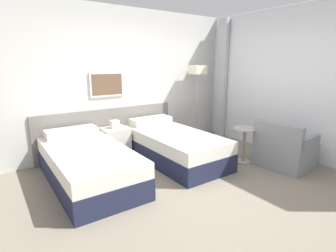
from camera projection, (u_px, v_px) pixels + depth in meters
The scene contains 9 objects.
ground_plane at pixel (195, 184), 3.77m from camera, with size 16.00×16.00×0.00m, color slate.
wall_headboard at pixel (127, 84), 5.07m from camera, with size 10.00×0.10×2.70m.
wall_window at pixel (301, 84), 4.62m from camera, with size 0.21×4.52×2.70m.
bed_near_door at pixel (88, 164), 3.81m from camera, with size 1.01×2.03×0.64m.
bed_near_window at pixel (173, 145), 4.66m from camera, with size 1.01×2.03×0.64m.
nightstand at pixel (116, 142), 4.83m from camera, with size 0.46×0.40×0.68m.
floor_lamp at pixel (197, 76), 5.62m from camera, with size 0.29×0.29×1.64m.
side_table at pixel (244, 139), 4.53m from camera, with size 0.42×0.42×0.61m.
armchair at pixel (284, 152), 4.37m from camera, with size 0.83×0.85×0.78m.
Camera 1 is at (-2.30, -2.61, 1.71)m, focal length 28.00 mm.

